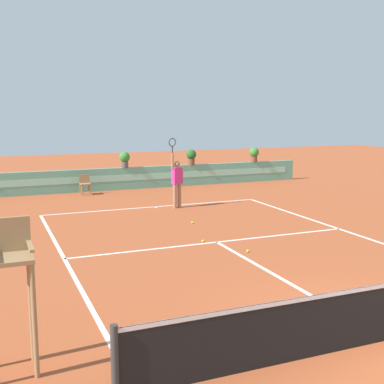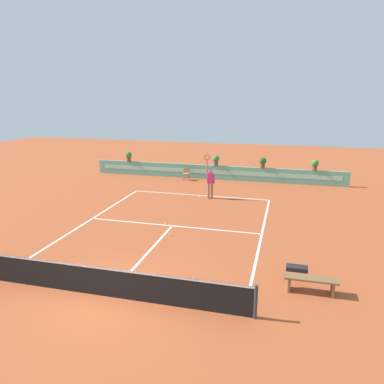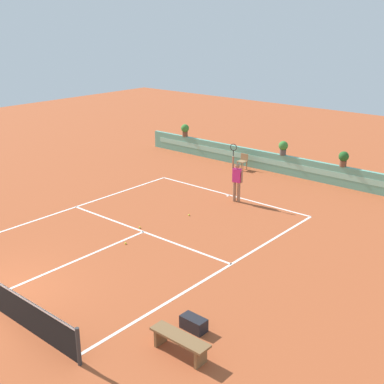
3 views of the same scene
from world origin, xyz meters
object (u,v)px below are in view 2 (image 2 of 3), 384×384
(tennis_player, at_px, (210,181))
(tennis_ball_near_baseline, at_px, (166,223))
(gear_bag, at_px, (297,271))
(tennis_ball_by_sideline, at_px, (171,235))
(potted_plant_far_left, at_px, (129,156))
(potted_plant_far_right, at_px, (315,164))
(ball_kid_chair, at_px, (186,173))
(bench_courtside, at_px, (311,281))
(potted_plant_centre, at_px, (216,160))
(tennis_ball_mid_court, at_px, (191,210))
(potted_plant_right, at_px, (263,162))

(tennis_player, relative_size, tennis_ball_near_baseline, 38.01)
(gear_bag, xyz_separation_m, tennis_ball_by_sideline, (-5.22, 2.42, -0.15))
(gear_bag, bearing_deg, potted_plant_far_left, 131.72)
(gear_bag, bearing_deg, potted_plant_far_right, 84.89)
(ball_kid_chair, relative_size, bench_courtside, 0.53)
(bench_courtside, bearing_deg, tennis_player, 118.47)
(ball_kid_chair, xyz_separation_m, potted_plant_centre, (1.96, 0.73, 0.93))
(ball_kid_chair, relative_size, potted_plant_centre, 1.17)
(tennis_ball_mid_court, bearing_deg, tennis_player, 79.89)
(gear_bag, relative_size, potted_plant_far_right, 0.97)
(bench_courtside, bearing_deg, potted_plant_far_right, 86.81)
(tennis_ball_near_baseline, relative_size, potted_plant_centre, 0.09)
(bench_courtside, xyz_separation_m, potted_plant_right, (-2.60, 14.59, 1.04))
(potted_plant_far_right, bearing_deg, bench_courtside, -93.19)
(bench_courtside, relative_size, potted_plant_far_right, 2.21)
(gear_bag, height_order, potted_plant_far_left, potted_plant_far_left)
(bench_courtside, distance_m, tennis_ball_mid_court, 9.00)
(tennis_ball_mid_court, relative_size, potted_plant_far_right, 0.09)
(potted_plant_far_left, bearing_deg, bench_courtside, -49.35)
(tennis_ball_by_sideline, relative_size, potted_plant_far_left, 0.09)
(bench_courtside, xyz_separation_m, tennis_ball_mid_court, (-5.68, 6.97, -0.34))
(potted_plant_far_left, bearing_deg, potted_plant_far_right, 0.00)
(bench_courtside, distance_m, potted_plant_far_right, 14.65)
(tennis_ball_near_baseline, bearing_deg, tennis_ball_mid_court, 74.72)
(gear_bag, relative_size, potted_plant_right, 0.97)
(tennis_ball_near_baseline, height_order, potted_plant_far_right, potted_plant_far_right)
(bench_courtside, xyz_separation_m, potted_plant_far_right, (0.81, 14.59, 1.04))
(tennis_player, height_order, potted_plant_far_right, tennis_player)
(potted_plant_far_right, bearing_deg, potted_plant_far_left, 180.00)
(potted_plant_centre, bearing_deg, tennis_ball_mid_court, -88.66)
(gear_bag, bearing_deg, potted_plant_right, 99.17)
(bench_courtside, xyz_separation_m, potted_plant_far_left, (-12.53, 14.59, 1.04))
(bench_courtside, bearing_deg, potted_plant_far_left, 130.65)
(tennis_player, relative_size, tennis_ball_mid_court, 38.01)
(ball_kid_chair, xyz_separation_m, tennis_player, (2.61, -4.25, 0.57))
(ball_kid_chair, height_order, gear_bag, ball_kid_chair)
(ball_kid_chair, distance_m, gear_bag, 14.86)
(ball_kid_chair, relative_size, potted_plant_far_right, 1.17)
(tennis_player, bearing_deg, potted_plant_far_right, 39.56)
(tennis_ball_by_sideline, relative_size, potted_plant_right, 0.09)
(ball_kid_chair, bearing_deg, tennis_ball_near_baseline, -80.45)
(tennis_player, bearing_deg, gear_bag, -60.85)
(gear_bag, bearing_deg, tennis_player, 119.15)
(tennis_ball_mid_court, height_order, potted_plant_far_right, potted_plant_far_right)
(potted_plant_right, bearing_deg, bench_courtside, -79.91)
(tennis_ball_by_sideline, height_order, potted_plant_right, potted_plant_right)
(tennis_ball_near_baseline, height_order, tennis_ball_mid_court, same)
(tennis_ball_mid_court, distance_m, potted_plant_right, 8.33)
(potted_plant_far_left, bearing_deg, potted_plant_centre, 0.00)
(gear_bag, distance_m, tennis_ball_by_sideline, 5.76)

